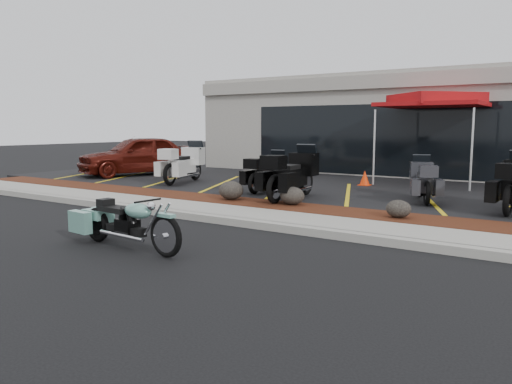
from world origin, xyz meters
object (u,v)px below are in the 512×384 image
Objects in this scene: parked_car at (138,155)px; hero_cruiser at (166,230)px; traffic_cone at (365,178)px; touring_white at (195,160)px; popup_canopy at (435,102)px.

hero_cruiser is at bearing -18.95° from parked_car.
hero_cruiser is 0.57× the size of parked_car.
parked_car reaches higher than traffic_cone.
hero_cruiser reaches higher than traffic_cone.
hero_cruiser is 12.07m from parked_car.
traffic_cone is at bearing 97.86° from hero_cruiser.
hero_cruiser is at bearing -154.83° from touring_white.
touring_white is (-5.92, 7.71, 0.39)m from hero_cruiser.
touring_white is at bearing -161.82° from traffic_cone.
traffic_cone is at bearing -150.95° from popup_canopy.
parked_car is 9.54× the size of traffic_cone.
hero_cruiser is 11.57m from popup_canopy.
parked_car is at bearing -170.04° from traffic_cone.
parked_car is (-3.11, 0.28, 0.07)m from touring_white.
touring_white is at bearing -172.23° from popup_canopy.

